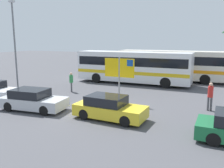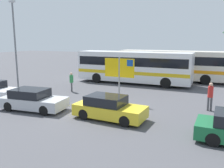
# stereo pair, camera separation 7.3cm
# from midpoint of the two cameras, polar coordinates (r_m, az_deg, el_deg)

# --- Properties ---
(ground) EXTENTS (120.00, 120.00, 0.00)m
(ground) POSITION_cam_midpoint_polar(r_m,az_deg,el_deg) (14.98, -4.71, -6.54)
(ground) COLOR #4C4C51
(bus_front_coach) EXTENTS (11.36, 2.66, 3.17)m
(bus_front_coach) POSITION_cam_midpoint_polar(r_m,az_deg,el_deg) (24.17, 5.23, 4.35)
(bus_front_coach) COLOR white
(bus_front_coach) RESTS_ON ground
(bus_rear_coach) EXTENTS (11.36, 2.66, 3.17)m
(bus_rear_coach) POSITION_cam_midpoint_polar(r_m,az_deg,el_deg) (26.72, 14.16, 4.67)
(bus_rear_coach) COLOR silver
(bus_rear_coach) RESTS_ON ground
(ferry_sign) EXTENTS (2.20, 0.11, 3.20)m
(ferry_sign) POSITION_cam_midpoint_polar(r_m,az_deg,el_deg) (16.70, 2.02, 3.44)
(ferry_sign) COLOR gray
(ferry_sign) RESTS_ON ground
(car_yellow) EXTENTS (4.09, 1.85, 1.32)m
(car_yellow) POSITION_cam_midpoint_polar(r_m,az_deg,el_deg) (13.44, -0.61, -5.71)
(car_yellow) COLOR yellow
(car_yellow) RESTS_ON ground
(car_silver) EXTENTS (4.29, 2.15, 1.32)m
(car_silver) POSITION_cam_midpoint_polar(r_m,az_deg,el_deg) (15.97, -18.21, -3.60)
(car_silver) COLOR #B7BABF
(car_silver) RESTS_ON ground
(pedestrian_crossing_lot) EXTENTS (0.32, 0.32, 1.66)m
(pedestrian_crossing_lot) POSITION_cam_midpoint_polar(r_m,az_deg,el_deg) (20.51, -9.52, 0.83)
(pedestrian_crossing_lot) COLOR #4C4C51
(pedestrian_crossing_lot) RESTS_ON ground
(pedestrian_near_sign) EXTENTS (0.32, 0.32, 1.78)m
(pedestrian_near_sign) POSITION_cam_midpoint_polar(r_m,az_deg,el_deg) (16.05, 22.48, -2.26)
(pedestrian_near_sign) COLOR #4C4C51
(pedestrian_near_sign) RESTS_ON ground
(lamp_post_left_side) EXTENTS (0.56, 0.20, 7.58)m
(lamp_post_left_side) POSITION_cam_midpoint_polar(r_m,az_deg,el_deg) (22.44, -21.98, 9.12)
(lamp_post_left_side) COLOR slate
(lamp_post_left_side) RESTS_ON ground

